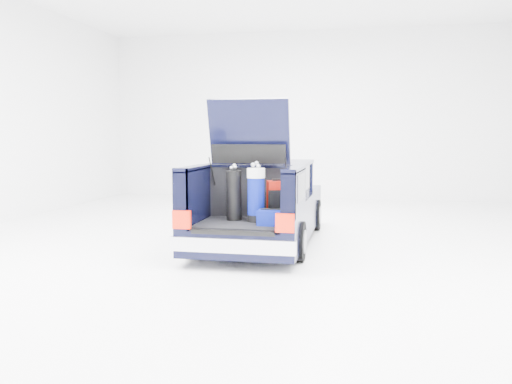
% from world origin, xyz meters
% --- Properties ---
extents(ground, '(14.00, 14.00, 0.00)m').
position_xyz_m(ground, '(0.00, 0.00, 0.00)').
color(ground, white).
rests_on(ground, ground).
extents(car, '(1.87, 4.65, 2.47)m').
position_xyz_m(car, '(-0.00, 0.11, 0.67)').
color(car, black).
rests_on(car, ground).
extents(red_suitcase, '(0.44, 0.37, 0.64)m').
position_xyz_m(red_suitcase, '(0.50, -1.10, 0.90)').
color(red_suitcase, '#820C04').
rests_on(red_suitcase, car).
extents(black_golf_bag, '(0.29, 0.31, 0.86)m').
position_xyz_m(black_golf_bag, '(-0.19, -1.31, 0.99)').
color(black_golf_bag, black).
rests_on(black_golf_bag, car).
extents(blue_golf_bag, '(0.35, 0.35, 0.92)m').
position_xyz_m(blue_golf_bag, '(0.18, -1.37, 1.02)').
color(blue_golf_bag, black).
rests_on(blue_golf_bag, car).
extents(blue_duffel, '(0.46, 0.31, 0.24)m').
position_xyz_m(blue_duffel, '(0.50, -1.64, 0.71)').
color(blue_duffel, '#050E71').
rests_on(blue_duffel, car).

